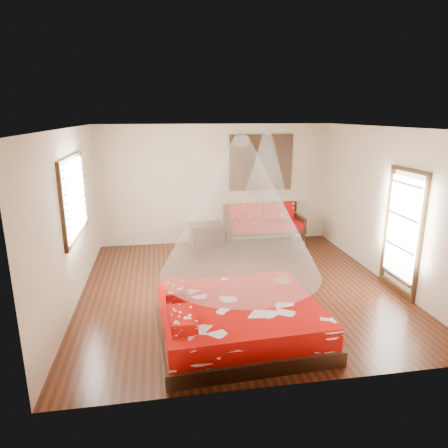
{
  "coord_description": "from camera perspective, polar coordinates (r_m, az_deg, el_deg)",
  "views": [
    {
      "loc": [
        -1.34,
        -6.51,
        3.01
      ],
      "look_at": [
        -0.24,
        0.15,
        1.15
      ],
      "focal_mm": 32.0,
      "sensor_mm": 36.0,
      "label": 1
    }
  ],
  "objects": [
    {
      "name": "glazed_door",
      "position": [
        7.43,
        24.14,
        -1.12
      ],
      "size": [
        0.08,
        1.02,
        2.16
      ],
      "color": "black",
      "rests_on": "floor"
    },
    {
      "name": "mosquito_net_main",
      "position": [
        5.15,
        2.4,
        2.38
      ],
      "size": [
        2.15,
        2.15,
        1.8
      ],
      "primitive_type": "cone",
      "color": "white",
      "rests_on": "ceiling"
    },
    {
      "name": "storage_chest",
      "position": [
        9.43,
        -2.56,
        -1.51
      ],
      "size": [
        0.81,
        0.62,
        0.53
      ],
      "rotation": [
        0.0,
        0.0,
        0.08
      ],
      "color": "black",
      "rests_on": "floor"
    },
    {
      "name": "mosquito_net_daybed",
      "position": [
        9.14,
        6.07,
        8.98
      ],
      "size": [
        0.96,
        0.96,
        1.5
      ],
      "primitive_type": "cone",
      "color": "white",
      "rests_on": "ceiling"
    },
    {
      "name": "shutter_panel",
      "position": [
        9.6,
        5.31,
        8.7
      ],
      "size": [
        1.52,
        0.06,
        1.32
      ],
      "color": "black",
      "rests_on": "wall_back"
    },
    {
      "name": "room",
      "position": [
        6.84,
        2.17,
        1.78
      ],
      "size": [
        5.54,
        5.54,
        2.84
      ],
      "color": "black",
      "rests_on": "ground"
    },
    {
      "name": "wine_tray",
      "position": [
        6.29,
        8.33,
        -7.69
      ],
      "size": [
        0.27,
        0.27,
        0.22
      ],
      "rotation": [
        0.0,
        0.0,
        -0.23
      ],
      "color": "brown",
      "rests_on": "bed"
    },
    {
      "name": "window_left",
      "position": [
        6.97,
        -20.58,
        3.59
      ],
      "size": [
        0.1,
        1.74,
        1.34
      ],
      "color": "black",
      "rests_on": "wall_left"
    },
    {
      "name": "bed",
      "position": [
        5.72,
        2.0,
        -13.41
      ],
      "size": [
        2.32,
        2.12,
        0.65
      ],
      "rotation": [
        0.0,
        0.0,
        0.05
      ],
      "color": "black",
      "rests_on": "floor"
    },
    {
      "name": "daybed",
      "position": [
        9.55,
        5.61,
        0.22
      ],
      "size": [
        1.83,
        0.81,
        0.95
      ],
      "color": "black",
      "rests_on": "floor"
    }
  ]
}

